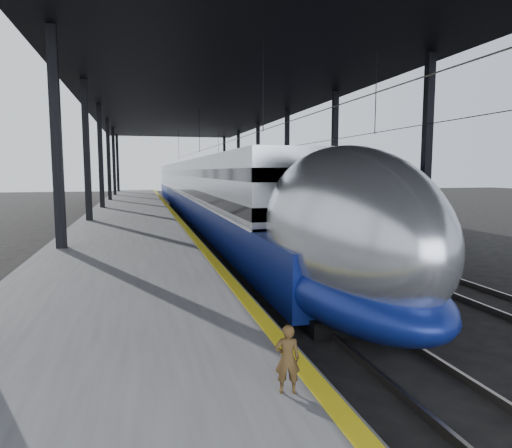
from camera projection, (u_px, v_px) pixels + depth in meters
name	position (u px, v px, depth m)	size (l,w,h in m)	color
ground	(242.00, 299.00, 13.77)	(160.00, 160.00, 0.00)	black
platform	(132.00, 219.00, 32.09)	(6.00, 80.00, 1.00)	#4C4C4F
yellow_strip	(172.00, 211.00, 32.72)	(0.30, 80.00, 0.01)	yellow
rails	(243.00, 222.00, 34.11)	(6.52, 80.00, 0.16)	slate
canopy	(206.00, 97.00, 32.43)	(18.00, 75.00, 9.47)	black
tgv_train	(200.00, 191.00, 38.08)	(3.24, 65.20, 4.64)	#B5B8BD
second_train	(240.00, 188.00, 46.36)	(3.13, 56.05, 4.30)	navy
child	(287.00, 359.00, 5.83)	(0.33, 0.22, 0.90)	#463117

